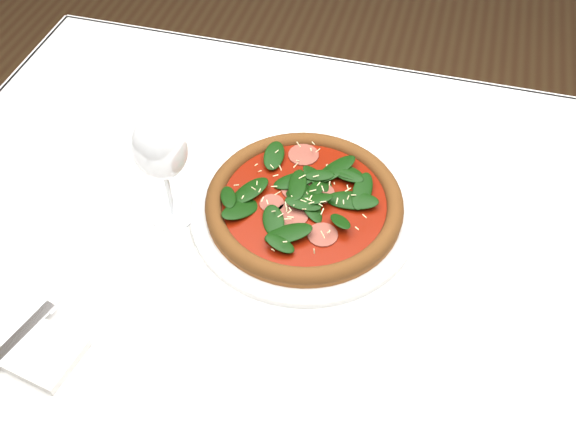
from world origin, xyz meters
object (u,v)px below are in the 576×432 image
(wine_glass, at_px, (160,150))
(napkin, at_px, (19,342))
(plate, at_px, (304,209))
(pizza, at_px, (304,201))

(wine_glass, relative_size, napkin, 1.13)
(plate, height_order, napkin, plate)
(pizza, distance_m, wine_glass, 0.21)
(plate, xyz_separation_m, wine_glass, (-0.18, -0.05, 0.12))
(plate, distance_m, wine_glass, 0.22)
(wine_glass, height_order, napkin, wine_glass)
(wine_glass, bearing_deg, napkin, -112.30)
(pizza, height_order, napkin, pizza)
(plate, distance_m, pizza, 0.02)
(napkin, bearing_deg, wine_glass, 67.70)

